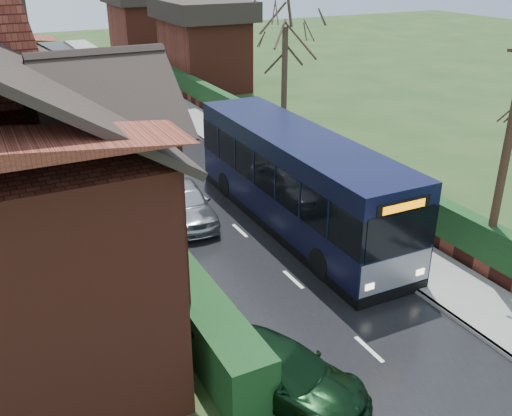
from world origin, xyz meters
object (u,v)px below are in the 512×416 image
car_silver (185,202)px  bus_stop_sign (330,168)px  bus (297,181)px  telegraph_pole (504,163)px  car_green (282,372)px

car_silver → bus_stop_sign: (5.50, -1.90, 1.13)m
bus_stop_sign → bus: bearing=-151.2°
bus → telegraph_pole: (3.60, -6.12, 2.12)m
car_green → bus: bearing=31.5°
car_green → telegraph_pole: (8.70, 1.78, 3.28)m
telegraph_pole → bus: bearing=101.2°
car_green → telegraph_pole: telegraph_pole is taller
car_silver → telegraph_pole: telegraph_pole is taller
bus → bus_stop_sign: size_ratio=4.19×
car_silver → telegraph_pole: bearing=-44.1°
telegraph_pole → car_green: bearing=172.3°
bus → bus_stop_sign: (1.80, 0.45, 0.09)m
car_silver → car_green: car_silver is taller
bus → car_green: bearing=-122.1°
car_green → telegraph_pole: size_ratio=0.58×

